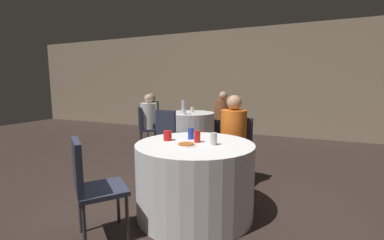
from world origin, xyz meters
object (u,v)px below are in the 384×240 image
at_px(chair_far_southwest, 145,124).
at_px(bottle_far, 184,107).
at_px(soda_can_blue, 191,134).
at_px(chair_far_west, 148,121).
at_px(soda_can_silver, 214,139).
at_px(table_near, 195,178).
at_px(table_far, 189,130).
at_px(person_white_shirt, 153,122).
at_px(soda_can_red, 197,136).
at_px(person_black_shirt, 155,120).
at_px(chair_far_south, 168,130).
at_px(chair_near_north, 236,144).
at_px(chair_near_southwest, 90,180).
at_px(person_floral_shirt, 220,117).
at_px(chair_far_northeast, 226,120).
at_px(person_orange_shirt, 231,141).
at_px(pizza_plate_near, 186,144).

bearing_deg(chair_far_southwest, bottle_far, 70.00).
relative_size(chair_far_southwest, soda_can_blue, 7.37).
distance_m(chair_far_west, soda_can_silver, 3.32).
height_order(table_near, table_far, same).
xyz_separation_m(person_white_shirt, soda_can_silver, (2.01, -2.04, 0.23)).
height_order(table_near, soda_can_red, soda_can_red).
distance_m(person_black_shirt, bottle_far, 0.86).
distance_m(chair_far_west, chair_far_south, 1.20).
bearing_deg(soda_can_silver, person_black_shirt, 132.29).
height_order(chair_near_north, chair_near_southwest, same).
height_order(chair_far_southwest, soda_can_silver, chair_far_southwest).
distance_m(person_floral_shirt, soda_can_red, 3.19).
bearing_deg(person_white_shirt, person_floral_shirt, 96.01).
xyz_separation_m(chair_far_south, person_black_shirt, (-0.76, 0.79, 0.03)).
bearing_deg(table_near, table_far, 115.44).
relative_size(chair_far_northeast, person_floral_shirt, 0.76).
height_order(chair_near_north, soda_can_blue, chair_near_north).
distance_m(table_near, person_floral_shirt, 3.23).
relative_size(table_near, chair_far_southwest, 1.35).
xyz_separation_m(table_near, chair_near_southwest, (-0.62, -0.80, 0.17)).
bearing_deg(chair_far_northeast, soda_can_blue, 138.10).
bearing_deg(soda_can_blue, soda_can_silver, -26.04).
bearing_deg(person_orange_shirt, bottle_far, -35.30).
relative_size(chair_near_north, chair_far_southwest, 1.00).
height_order(person_orange_shirt, pizza_plate_near, person_orange_shirt).
bearing_deg(person_black_shirt, table_near, 28.22).
xyz_separation_m(person_black_shirt, bottle_far, (0.78, -0.18, 0.31)).
bearing_deg(chair_near_north, soda_can_silver, 101.41).
xyz_separation_m(table_far, chair_far_northeast, (0.59, 0.73, 0.17)).
distance_m(pizza_plate_near, bottle_far, 2.59).
xyz_separation_m(chair_far_west, soda_can_red, (2.13, -2.31, 0.27)).
height_order(table_near, person_black_shirt, person_black_shirt).
bearing_deg(soda_can_blue, person_black_shirt, 129.70).
distance_m(chair_near_southwest, chair_far_northeast, 4.07).
bearing_deg(table_far, chair_near_north, -47.88).
distance_m(table_near, chair_far_northeast, 3.33).
relative_size(chair_far_south, soda_can_red, 7.37).
relative_size(soda_can_red, bottle_far, 0.44).
xyz_separation_m(table_near, chair_far_west, (-2.13, 2.35, 0.17)).
height_order(person_black_shirt, pizza_plate_near, person_black_shirt).
distance_m(chair_far_west, chair_far_northeast, 1.77).
bearing_deg(person_white_shirt, chair_near_southwest, -16.50).
bearing_deg(person_black_shirt, chair_far_west, -90.00).
bearing_deg(chair_far_northeast, bottle_far, 100.97).
bearing_deg(person_floral_shirt, person_white_shirt, 84.03).
xyz_separation_m(chair_near_north, pizza_plate_near, (-0.22, -1.12, 0.22)).
xyz_separation_m(person_orange_shirt, bottle_far, (-1.33, 1.36, 0.28)).
distance_m(table_near, person_white_shirt, 2.74).
distance_m(chair_far_northeast, person_white_shirt, 1.71).
relative_size(chair_far_southwest, person_floral_shirt, 0.76).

